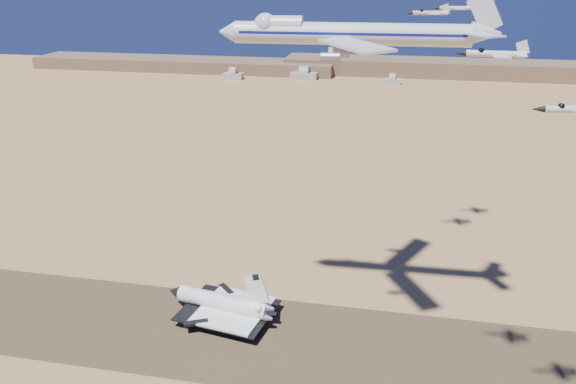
% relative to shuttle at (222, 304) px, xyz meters
% --- Properties ---
extents(ground, '(1200.00, 1200.00, 0.00)m').
position_rel_shuttle_xyz_m(ground, '(8.15, -9.92, -5.51)').
color(ground, '#A17447').
rests_on(ground, ground).
extents(runway, '(600.00, 50.00, 0.06)m').
position_rel_shuttle_xyz_m(runway, '(8.15, -9.92, -5.48)').
color(runway, brown).
rests_on(runway, ground).
extents(ridgeline, '(960.00, 90.00, 18.00)m').
position_rel_shuttle_xyz_m(ridgeline, '(73.47, 517.38, 2.11)').
color(ridgeline, brown).
rests_on(ridgeline, ground).
extents(hangars, '(200.50, 29.50, 30.00)m').
position_rel_shuttle_xyz_m(hangars, '(-55.84, 468.51, -0.68)').
color(hangars, '#ABA497').
rests_on(hangars, ground).
extents(shuttle, '(41.71, 30.11, 20.51)m').
position_rel_shuttle_xyz_m(shuttle, '(0.00, 0.00, 0.00)').
color(shuttle, white).
rests_on(shuttle, runway).
extents(carrier_747, '(80.26, 62.27, 20.02)m').
position_rel_shuttle_xyz_m(carrier_747, '(39.38, 2.78, 93.83)').
color(carrier_747, silver).
extents(crew_a, '(0.60, 0.76, 1.86)m').
position_rel_shuttle_xyz_m(crew_a, '(8.71, -6.84, -4.53)').
color(crew_a, orange).
rests_on(crew_a, runway).
extents(crew_b, '(0.88, 1.05, 1.88)m').
position_rel_shuttle_xyz_m(crew_b, '(9.21, -10.27, -4.51)').
color(crew_b, orange).
rests_on(crew_b, runway).
extents(crew_c, '(1.11, 1.18, 1.84)m').
position_rel_shuttle_xyz_m(crew_c, '(9.81, -8.74, -4.53)').
color(crew_c, orange).
rests_on(crew_c, runway).
extents(chase_jet_a, '(15.04, 8.01, 3.74)m').
position_rel_shuttle_xyz_m(chase_jet_a, '(75.53, -37.83, 94.52)').
color(chase_jet_a, silver).
extents(chase_jet_b, '(15.10, 8.41, 3.78)m').
position_rel_shuttle_xyz_m(chase_jet_b, '(89.57, -50.33, 86.24)').
color(chase_jet_b, silver).
extents(chase_jet_c, '(16.02, 9.05, 4.03)m').
position_rel_shuttle_xyz_m(chase_jet_c, '(65.27, 55.14, 96.48)').
color(chase_jet_c, silver).
extents(chase_jet_d, '(15.54, 8.65, 3.89)m').
position_rel_shuttle_xyz_m(chase_jet_d, '(75.29, 71.02, 97.35)').
color(chase_jet_d, silver).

